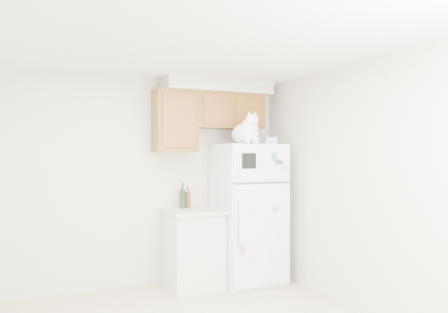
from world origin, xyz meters
TOP-DOWN VIEW (x-y plane):
  - room_shell at (0.12, 0.24)m, footprint 3.84×4.04m
  - refrigerator at (1.38, 1.61)m, footprint 0.76×0.78m
  - base_counter at (0.69, 1.68)m, footprint 0.64×0.64m
  - cat at (1.26, 1.42)m, footprint 0.37×0.54m
  - storage_box_back at (1.50, 1.76)m, footprint 0.20×0.16m
  - storage_box_front at (1.66, 1.55)m, footprint 0.17×0.13m
  - bottle_green at (0.61, 1.84)m, footprint 0.07×0.07m
  - bottle_amber at (0.67, 1.84)m, footprint 0.06×0.06m

SIDE VIEW (x-z plane):
  - base_counter at x=0.69m, z-range 0.00..0.92m
  - refrigerator at x=1.38m, z-range 0.00..1.70m
  - bottle_amber at x=0.67m, z-range 0.92..1.19m
  - bottle_green at x=0.61m, z-range 0.92..1.23m
  - room_shell at x=0.12m, z-range 0.41..2.93m
  - storage_box_front at x=1.66m, z-range 1.70..1.79m
  - storage_box_back at x=1.50m, z-range 1.70..1.80m
  - cat at x=1.26m, z-range 1.65..2.03m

